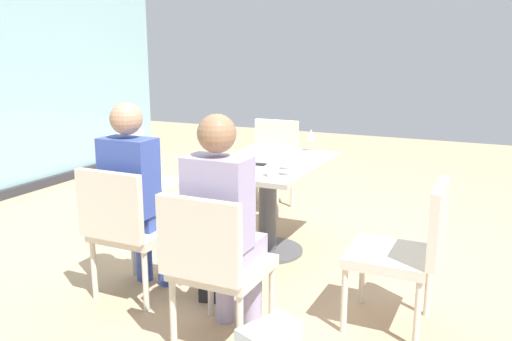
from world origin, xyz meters
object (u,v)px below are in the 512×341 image
(chair_side_end, at_px, (214,261))
(chair_near_window, at_px, (142,176))
(coffee_cup, at_px, (272,170))
(chair_far_right, at_px, (270,159))
(chair_front_left, at_px, (408,246))
(wine_glass_0, at_px, (289,152))
(chair_far_left, at_px, (127,225))
(wine_glass_3, at_px, (257,144))
(wine_glass_1, at_px, (311,135))
(person_side_end, at_px, (224,218))
(wine_glass_2, at_px, (289,157))
(dining_table_main, at_px, (268,187))
(wine_glass_4, at_px, (248,150))
(handbag_0, at_px, (216,274))
(person_far_left, at_px, (136,189))
(cell_phone_on_table, at_px, (256,164))

(chair_side_end, bearing_deg, chair_near_window, 47.26)
(coffee_cup, bearing_deg, chair_far_right, 24.11)
(chair_front_left, relative_size, wine_glass_0, 4.70)
(chair_far_left, xyz_separation_m, wine_glass_3, (1.10, -0.39, 0.37))
(chair_far_right, bearing_deg, wine_glass_1, -132.72)
(chair_far_right, height_order, person_side_end, person_side_end)
(chair_far_left, distance_m, wine_glass_0, 1.22)
(wine_glass_2, bearing_deg, dining_table_main, 40.68)
(person_side_end, distance_m, wine_glass_4, 1.07)
(chair_front_left, relative_size, person_side_end, 0.69)
(wine_glass_1, bearing_deg, handbag_0, 173.74)
(wine_glass_4, bearing_deg, wine_glass_2, -105.17)
(chair_far_right, distance_m, wine_glass_4, 1.51)
(handbag_0, bearing_deg, person_side_end, -160.95)
(person_far_left, height_order, wine_glass_2, person_far_left)
(dining_table_main, bearing_deg, wine_glass_4, 173.70)
(cell_phone_on_table, bearing_deg, handbag_0, -178.80)
(chair_side_end, height_order, wine_glass_3, wine_glass_3)
(handbag_0, bearing_deg, wine_glass_3, -9.13)
(cell_phone_on_table, height_order, handbag_0, cell_phone_on_table)
(person_side_end, height_order, wine_glass_1, person_side_end)
(wine_glass_4, bearing_deg, dining_table_main, -6.30)
(chair_near_window, bearing_deg, chair_front_left, -107.41)
(wine_glass_1, xyz_separation_m, coffee_cup, (-0.98, -0.08, -0.09))
(coffee_cup, relative_size, cell_phone_on_table, 0.62)
(dining_table_main, height_order, wine_glass_1, wine_glass_1)
(person_side_end, distance_m, handbag_0, 0.79)
(person_far_left, height_order, handbag_0, person_far_left)
(handbag_0, bearing_deg, cell_phone_on_table, -12.09)
(chair_front_left, bearing_deg, wine_glass_1, 38.81)
(chair_near_window, bearing_deg, wine_glass_4, -103.53)
(person_far_left, xyz_separation_m, wine_glass_3, (1.00, -0.39, 0.16))
(wine_glass_0, bearing_deg, chair_front_left, -120.04)
(person_far_left, bearing_deg, chair_front_left, -81.04)
(chair_side_end, distance_m, chair_far_right, 2.63)
(chair_far_left, relative_size, wine_glass_2, 4.70)
(chair_near_window, relative_size, cell_phone_on_table, 6.04)
(person_side_end, relative_size, wine_glass_0, 6.81)
(dining_table_main, xyz_separation_m, wine_glass_0, (-0.20, -0.25, 0.33))
(wine_glass_0, height_order, wine_glass_1, same)
(wine_glass_3, xyz_separation_m, handbag_0, (-0.81, -0.09, -0.72))
(chair_far_right, height_order, handbag_0, chair_far_right)
(dining_table_main, height_order, coffee_cup, coffee_cup)
(person_far_left, relative_size, cell_phone_on_table, 8.75)
(chair_near_window, bearing_deg, person_far_left, -144.36)
(dining_table_main, bearing_deg, chair_far_left, 157.27)
(chair_far_left, distance_m, wine_glass_1, 1.82)
(chair_side_end, xyz_separation_m, wine_glass_4, (1.11, 0.34, 0.37))
(person_side_end, distance_m, cell_phone_on_table, 1.20)
(chair_near_window, height_order, coffee_cup, chair_near_window)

